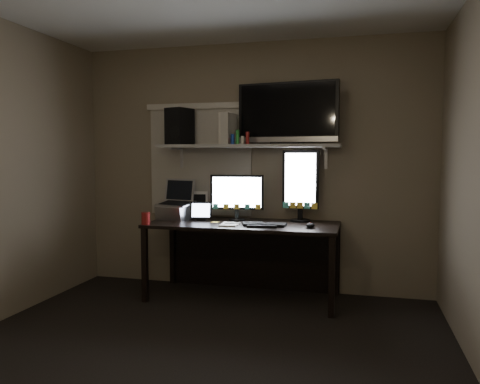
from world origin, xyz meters
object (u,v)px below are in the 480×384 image
(desk, at_px, (246,239))
(tablet, at_px, (201,211))
(keyboard, at_px, (264,224))
(mouse, at_px, (310,225))
(game_console, at_px, (228,129))
(monitor_landscape, at_px, (237,197))
(speaker, at_px, (180,127))
(monitor_portrait, at_px, (301,185))
(cup, at_px, (146,218))
(laptop, at_px, (175,200))
(tv, at_px, (288,113))

(desk, relative_size, tablet, 8.49)
(keyboard, xyz_separation_m, mouse, (0.42, -0.01, 0.01))
(mouse, height_order, game_console, game_console)
(monitor_landscape, distance_m, game_console, 0.68)
(tablet, distance_m, speaker, 0.90)
(tablet, height_order, speaker, speaker)
(monitor_portrait, height_order, speaker, speaker)
(desk, relative_size, speaker, 4.92)
(speaker, bearing_deg, cup, -89.43)
(laptop, height_order, tv, tv)
(desk, relative_size, cup, 15.54)
(monitor_portrait, relative_size, keyboard, 1.73)
(monitor_landscape, relative_size, mouse, 4.34)
(keyboard, height_order, laptop, laptop)
(cup, distance_m, speaker, 1.02)
(speaker, bearing_deg, desk, 11.02)
(mouse, bearing_deg, cup, -174.04)
(keyboard, bearing_deg, game_console, 137.59)
(desk, height_order, keyboard, keyboard)
(mouse, bearing_deg, speaker, 165.63)
(monitor_portrait, height_order, laptop, monitor_portrait)
(cup, bearing_deg, laptop, 70.24)
(monitor_landscape, distance_m, tablet, 0.38)
(monitor_landscape, bearing_deg, game_console, 157.81)
(monitor_portrait, bearing_deg, laptop, -166.75)
(monitor_landscape, xyz_separation_m, laptop, (-0.62, -0.08, -0.03))
(laptop, xyz_separation_m, tv, (1.10, 0.14, 0.85))
(monitor_landscape, bearing_deg, tablet, -169.93)
(speaker, bearing_deg, tablet, -10.82)
(keyboard, height_order, tv, tv)
(tablet, height_order, tv, tv)
(keyboard, xyz_separation_m, tablet, (-0.66, 0.16, 0.08))
(mouse, relative_size, tablet, 0.57)
(monitor_landscape, xyz_separation_m, cup, (-0.76, -0.47, -0.17))
(tv, bearing_deg, laptop, -165.05)
(game_console, bearing_deg, mouse, -8.67)
(tablet, height_order, cup, tablet)
(keyboard, xyz_separation_m, laptop, (-0.95, 0.18, 0.19))
(desk, height_order, tablet, tablet)
(keyboard, bearing_deg, monitor_portrait, 43.23)
(monitor_landscape, height_order, speaker, speaker)
(speaker, bearing_deg, mouse, 3.38)
(tv, bearing_deg, cup, -149.42)
(keyboard, bearing_deg, tv, 56.07)
(keyboard, distance_m, tv, 1.09)
(mouse, distance_m, speaker, 1.67)
(monitor_portrait, distance_m, game_console, 0.90)
(monitor_landscape, relative_size, laptop, 1.33)
(tablet, xyz_separation_m, laptop, (-0.28, 0.02, 0.11))
(monitor_portrait, bearing_deg, speaker, -172.42)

